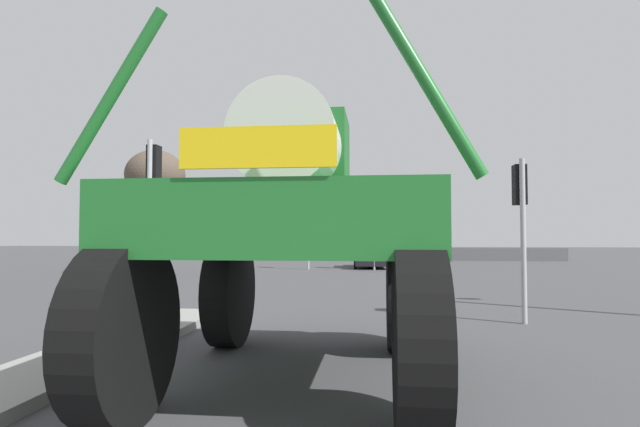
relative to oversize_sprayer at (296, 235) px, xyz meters
The scene contains 10 objects.
ground_plane 12.50m from the oversize_sprayer, 88.47° to the left, with size 120.00×120.00×0.00m, color #424244.
median_island 3.59m from the oversize_sprayer, 169.86° to the left, with size 1.30×8.34×0.15m, color gray.
oversize_sprayer is the anchor object (origin of this frame).
sedan_ahead 22.09m from the oversize_sprayer, 88.56° to the left, with size 2.01×4.16×1.52m.
traffic_signal_near_left 6.25m from the oversize_sprayer, 131.23° to the left, with size 0.24×0.54×3.94m.
traffic_signal_near_right 6.13m from the oversize_sprayer, 49.57° to the left, with size 0.24×0.54×3.36m.
traffic_signal_far_left 20.46m from the oversize_sprayer, 97.52° to the left, with size 0.24×0.55×3.49m.
traffic_signal_far_right 20.30m from the oversize_sprayer, 87.89° to the left, with size 0.24×0.55×3.66m.
bare_tree_left 17.93m from the oversize_sprayer, 120.16° to the left, with size 2.63×2.63×5.59m.
roadside_barrier 30.60m from the oversize_sprayer, 89.38° to the left, with size 27.03×0.24×0.90m, color #59595B.
Camera 1 is at (0.72, -0.73, 1.80)m, focal length 28.72 mm.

